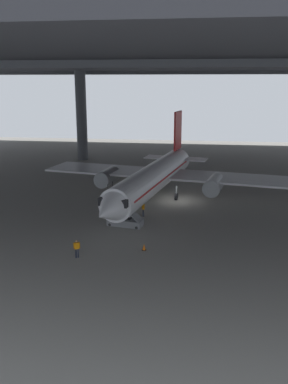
% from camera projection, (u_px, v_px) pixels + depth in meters
% --- Properties ---
extents(ground_plane, '(110.00, 110.00, 0.00)m').
position_uv_depth(ground_plane, '(177.00, 201.00, 52.00)').
color(ground_plane, gray).
extents(hangar_structure, '(121.00, 99.00, 17.60)m').
position_uv_depth(hangar_structure, '(184.00, 63.00, 60.83)').
color(hangar_structure, '#4C4F54').
rests_on(hangar_structure, ground_plane).
extents(airplane_main, '(31.61, 32.32, 10.34)m').
position_uv_depth(airplane_main, '(155.00, 177.00, 50.43)').
color(airplane_main, white).
rests_on(airplane_main, ground_plane).
extents(boarding_stairs, '(4.16, 2.14, 4.42)m').
position_uv_depth(boarding_stairs, '(125.00, 219.00, 42.94)').
color(boarding_stairs, slate).
rests_on(boarding_stairs, ground_plane).
extents(crew_worker_near_nose, '(0.51, 0.35, 1.59)m').
position_uv_depth(crew_worker_near_nose, '(77.00, 248.00, 35.00)').
color(crew_worker_near_nose, '#232838').
rests_on(crew_worker_near_nose, ground_plane).
extents(crew_worker_by_stairs, '(0.36, 0.50, 1.69)m').
position_uv_depth(crew_worker_by_stairs, '(143.00, 208.00, 45.65)').
color(crew_worker_by_stairs, '#232838').
rests_on(crew_worker_by_stairs, ground_plane).
extents(traffic_cone_orange, '(0.36, 0.36, 0.60)m').
position_uv_depth(traffic_cone_orange, '(144.00, 247.00, 36.72)').
color(traffic_cone_orange, black).
rests_on(traffic_cone_orange, ground_plane).
extents(baggage_tug, '(1.40, 2.27, 0.90)m').
position_uv_depth(baggage_tug, '(148.00, 179.00, 61.43)').
color(baggage_tug, yellow).
rests_on(baggage_tug, ground_plane).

